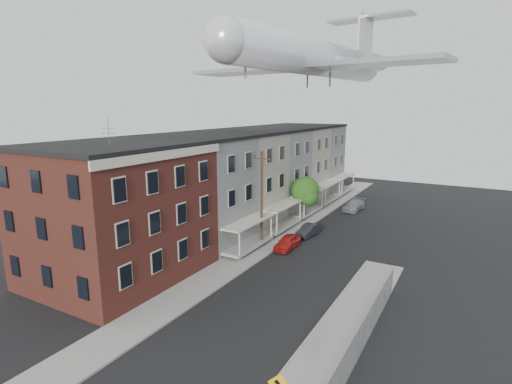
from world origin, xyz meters
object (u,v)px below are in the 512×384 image
car_near (287,242)px  car_far (354,205)px  car_mid (309,230)px  utility_pole (262,198)px  street_tree (306,192)px  airplane (317,58)px

car_near → car_far: size_ratio=0.84×
car_mid → utility_pole: bearing=-110.7°
utility_pole → car_far: (3.80, 17.61, -4.03)m
utility_pole → car_far: size_ratio=2.03×
utility_pole → street_tree: (0.33, 9.92, -1.22)m
car_far → utility_pole: bearing=-98.4°
street_tree → car_far: street_tree is taller
car_far → airplane: bearing=-93.5°
car_near → car_mid: 4.51m
car_mid → airplane: 17.02m
street_tree → utility_pole: bearing=-91.9°
car_near → street_tree: bearing=102.3°
car_near → airplane: bearing=89.5°
car_mid → airplane: bearing=105.5°
street_tree → car_far: size_ratio=1.17×
utility_pole → car_mid: size_ratio=2.55×
airplane → utility_pole: bearing=-109.6°
utility_pole → car_near: utility_pole is taller
car_mid → airplane: size_ratio=0.12×
car_far → airplane: size_ratio=0.15×
street_tree → car_near: size_ratio=1.40×
street_tree → car_near: bearing=-77.6°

